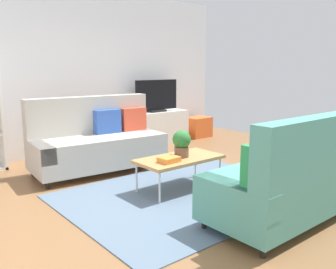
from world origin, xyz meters
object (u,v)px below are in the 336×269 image
Objects in this scene: storage_trunk at (198,127)px; potted_plant at (182,143)px; tv at (157,96)px; couch_green at (294,178)px; bottle_0 at (141,109)px; couch_beige at (98,141)px; tv_console at (156,127)px; table_book_0 at (169,161)px; vase_0 at (131,109)px; coffee_table at (180,160)px.

potted_plant reaches higher than storage_trunk.
tv reaches higher than storage_trunk.
tv is at bearing 175.84° from storage_trunk.
couch_green is at bearing -80.11° from potted_plant.
couch_green is 3.95m from bottle_0.
storage_trunk is at bearing 42.40° from potted_plant.
couch_beige is 1.03× the size of couch_green.
tv reaches higher than couch_green.
tv reaches higher than tv_console.
tv reaches higher than table_book_0.
table_book_0 is 1.36× the size of bottle_0.
potted_plant is at bearing -137.60° from storage_trunk.
vase_0 reaches higher than storage_trunk.
storage_trunk is at bearing -5.10° from vase_0.
couch_green reaches higher than storage_trunk.
couch_beige reaches higher than storage_trunk.
coffee_table is at bearing -121.75° from tv_console.
potted_plant is 1.93× the size of bottle_0.
table_book_0 is (-0.28, -0.09, -0.17)m from potted_plant.
couch_beige is 8.18× the size of table_book_0.
potted_plant is (-1.49, -2.45, -0.35)m from tv.
table_book_0 is 2.89m from bottle_0.
bottle_0 reaches higher than tv_console.
potted_plant reaches higher than tv_console.
table_book_0 is at bearing -124.94° from tv.
tv is at bearing -146.87° from couch_beige.
coffee_table is 6.25× the size of bottle_0.
coffee_table is 2.12× the size of storage_trunk.
table_book_0 is at bearing -139.44° from storage_trunk.
table_book_0 is at bearing -114.60° from vase_0.
table_book_0 is at bearing 99.68° from couch_beige.
tv_console is 3.12m from table_book_0.
couch_beige reaches higher than tv_console.
couch_green reaches higher than vase_0.
tv is (1.24, 3.87, 0.51)m from couch_green.
vase_0 reaches higher than coffee_table.
tv_console is (1.91, 1.05, -0.13)m from couch_beige.
potted_plant is 1.42× the size of table_book_0.
tv is at bearing 55.06° from table_book_0.
coffee_table is 2.91m from tv_console.
bottle_0 is at bearing 77.43° from couch_green.
couch_beige is 1.84m from bottle_0.
tv_console is at bearing -4.93° from vase_0.
couch_green is (0.66, -2.84, -0.01)m from couch_beige.
couch_beige is at bearing -162.44° from storage_trunk.
coffee_table is at bearing -110.63° from vase_0.
vase_0 is (0.91, 2.52, 0.12)m from potted_plant.
table_book_0 is at bearing -118.60° from bottle_0.
table_book_0 is (-1.78, -2.54, -0.52)m from tv.
tv_console is at bearing 55.27° from table_book_0.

